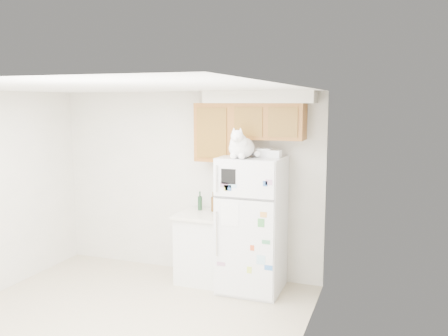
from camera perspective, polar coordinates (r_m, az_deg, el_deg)
The scene contains 9 objects.
ground_plane at distance 5.32m, azimuth -13.65°, elevation -18.75°, with size 3.80×4.00×0.01m, color #B5AA8B.
room_shell at distance 4.95m, azimuth -11.55°, elevation -0.26°, with size 3.84×4.04×2.52m.
refrigerator at distance 5.97m, azimuth 3.36°, elevation -6.75°, with size 0.76×0.78×1.70m.
base_counter at distance 6.36m, azimuth -2.52°, elevation -9.44°, with size 0.64×0.64×0.92m.
cat at distance 5.64m, azimuth 2.06°, elevation 2.62°, with size 0.37×0.54×0.38m.
storage_box_back at distance 5.82m, azimuth 4.84°, elevation 1.86°, with size 0.18×0.13×0.10m, color white.
storage_box_front at distance 5.72m, azimuth 6.09°, elevation 1.69°, with size 0.15×0.11×0.09m, color white.
bottle_green at distance 6.38m, azimuth -2.91°, elevation -3.96°, with size 0.06×0.06×0.26m, color #19381E, non-canonical shape.
bottle_amber at distance 6.30m, azimuth -1.30°, elevation -4.08°, with size 0.06×0.06×0.26m, color #593814, non-canonical shape.
Camera 1 is at (2.68, -3.93, 2.37)m, focal length 38.00 mm.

